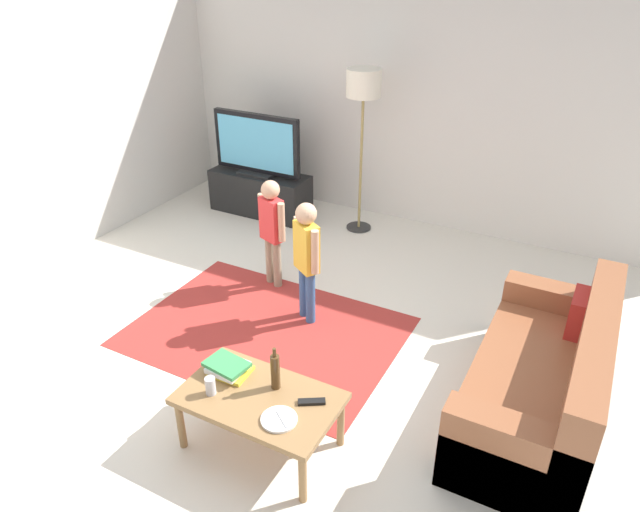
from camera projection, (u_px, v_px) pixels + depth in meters
name	position (u px, v px, depth m)	size (l,w,h in m)	color
ground	(284.00, 360.00, 4.61)	(7.80, 7.80, 0.00)	beige
wall_back	(424.00, 105.00, 6.28)	(6.00, 0.12, 2.70)	silver
area_rug	(266.00, 331.00, 4.94)	(2.20, 1.60, 0.01)	#9E2D28
tv_stand	(260.00, 193.00, 6.98)	(1.20, 0.44, 0.50)	black
tv	(257.00, 145.00, 6.67)	(1.10, 0.28, 0.71)	black
couch	(548.00, 385.00, 3.93)	(0.80, 1.80, 0.86)	brown
floor_lamp	(363.00, 92.00, 5.96)	(0.36, 0.36, 1.78)	#262626
child_near_tv	(272.00, 224.00, 5.33)	(0.34, 0.20, 1.06)	gray
child_center	(307.00, 252.00, 4.80)	(0.32, 0.24, 1.09)	#33598C
coffee_table	(260.00, 402.00, 3.67)	(1.00, 0.60, 0.42)	olive
book_stack	(228.00, 367.00, 3.82)	(0.30, 0.24, 0.08)	yellow
bottle	(275.00, 371.00, 3.65)	(0.06, 0.06, 0.31)	#4C3319
tv_remote	(312.00, 402.00, 3.58)	(0.17, 0.05, 0.02)	black
soda_can	(210.00, 386.00, 3.64)	(0.07, 0.07, 0.12)	silver
plate	(279.00, 419.00, 3.45)	(0.22, 0.22, 0.02)	white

